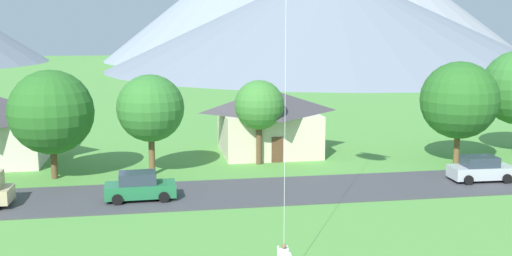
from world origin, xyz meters
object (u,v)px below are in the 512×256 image
object	(u,v)px
house_left_center	(268,120)
parked_car_green_west_end	(140,187)
tree_near_right	(259,105)
parked_car_silver_mid_west	(481,169)
tree_far_right	(51,112)
tree_right_of_center	(459,100)
tree_near_left	(151,108)

from	to	relation	value
house_left_center	parked_car_green_west_end	world-z (taller)	house_left_center
tree_near_right	parked_car_silver_mid_west	bearing A→B (deg)	-29.41
tree_far_right	house_left_center	bearing A→B (deg)	20.28
parked_car_green_west_end	tree_right_of_center	bearing A→B (deg)	14.89
house_left_center	parked_car_green_west_end	distance (m)	16.28
parked_car_green_west_end	tree_far_right	bearing A→B (deg)	131.97
tree_right_of_center	parked_car_silver_mid_west	xyz separation A→B (m)	(-1.14, -5.61, -3.97)
tree_near_right	tree_far_right	distance (m)	14.80
tree_near_right	parked_car_green_west_end	world-z (taller)	tree_near_right
tree_near_left	tree_far_right	bearing A→B (deg)	-179.49
parked_car_silver_mid_west	tree_right_of_center	bearing A→B (deg)	78.51
house_left_center	tree_near_right	bearing A→B (deg)	-110.25
house_left_center	tree_right_of_center	distance (m)	14.96
tree_right_of_center	tree_far_right	size ratio (longest dim) A/B	1.04
tree_far_right	parked_car_silver_mid_west	xyz separation A→B (m)	(28.47, -5.81, -3.76)
tree_right_of_center	tree_far_right	world-z (taller)	tree_right_of_center
tree_right_of_center	tree_near_left	bearing A→B (deg)	179.37
house_left_center	parked_car_green_west_end	size ratio (longest dim) A/B	1.93
tree_near_left	tree_near_right	size ratio (longest dim) A/B	1.11
house_left_center	tree_near_left	xyz separation A→B (m)	(-9.50, -5.91, 1.97)
tree_right_of_center	parked_car_green_west_end	bearing A→B (deg)	-165.11
tree_near_right	tree_near_left	bearing A→B (deg)	-166.59
tree_near_left	tree_near_right	distance (m)	8.25
house_left_center	parked_car_silver_mid_west	distance (m)	17.15
tree_near_left	tree_far_right	distance (m)	6.64
house_left_center	tree_near_right	world-z (taller)	tree_near_right
house_left_center	tree_far_right	bearing A→B (deg)	-159.72
tree_near_left	tree_right_of_center	bearing A→B (deg)	-0.63
tree_near_right	parked_car_green_west_end	xyz separation A→B (m)	(-8.81, -8.48, -3.64)
tree_far_right	parked_car_silver_mid_west	size ratio (longest dim) A/B	1.76
tree_right_of_center	parked_car_green_west_end	xyz separation A→B (m)	(-23.75, -6.32, -3.97)
house_left_center	tree_far_right	xyz separation A→B (m)	(-16.14, -5.97, 1.88)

